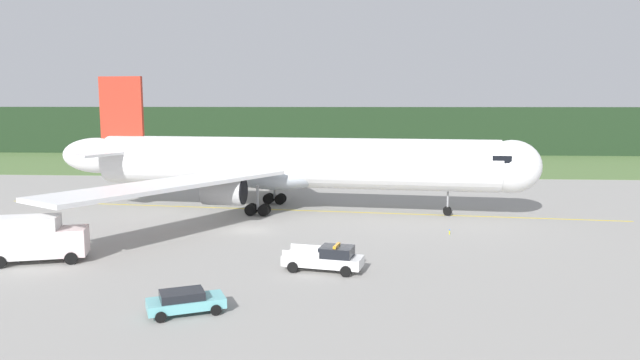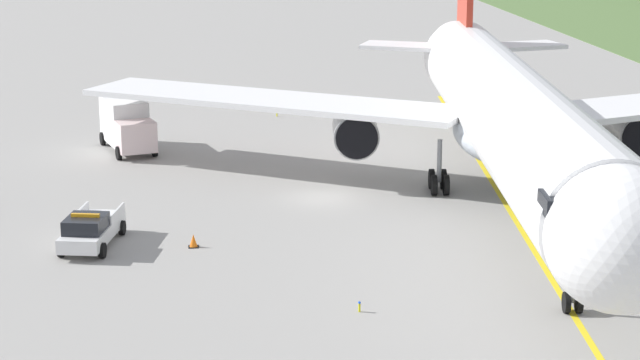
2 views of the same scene
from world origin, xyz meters
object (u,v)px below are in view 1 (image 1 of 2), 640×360
(catering_truck, at_px, (37,238))
(apron_cone, at_px, (337,248))
(airliner, at_px, (288,164))
(staff_car, at_px, (185,301))
(ops_pickup_truck, at_px, (326,258))

(catering_truck, bearing_deg, apron_cone, 10.76)
(airliner, height_order, staff_car, airliner)
(airliner, distance_m, apron_cone, 19.13)
(catering_truck, xyz_separation_m, apron_cone, (21.80, 4.14, -1.48))
(airliner, xyz_separation_m, apron_cone, (5.93, -17.56, -4.74))
(ops_pickup_truck, distance_m, apron_cone, 5.10)
(ops_pickup_truck, xyz_separation_m, staff_car, (-7.36, -8.65, -0.20))
(ops_pickup_truck, xyz_separation_m, apron_cone, (0.62, 5.03, -0.59))
(apron_cone, bearing_deg, ops_pickup_truck, -97.05)
(apron_cone, bearing_deg, staff_car, -120.28)
(airliner, xyz_separation_m, catering_truck, (-15.87, -21.71, -3.26))
(ops_pickup_truck, relative_size, staff_car, 1.26)
(airliner, relative_size, ops_pickup_truck, 9.12)
(ops_pickup_truck, xyz_separation_m, catering_truck, (-21.17, 0.88, 0.89))
(ops_pickup_truck, bearing_deg, apron_cone, 82.95)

